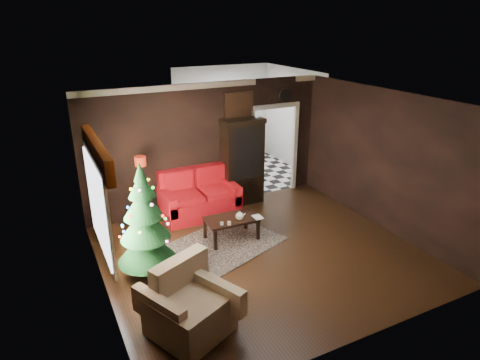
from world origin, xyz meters
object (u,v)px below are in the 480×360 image
wall_clock (285,95)px  curio_cabinet (242,164)px  floor_lamp (143,191)px  armchair (189,304)px  coffee_table (231,228)px  christmas_tree (144,221)px  teapot (240,216)px  kitchen_table (240,165)px  loveseat (200,194)px

wall_clock → curio_cabinet: bearing=-171.5°
floor_lamp → wall_clock: (3.58, 0.47, 1.55)m
curio_cabinet → armchair: size_ratio=1.89×
wall_clock → coffee_table: bearing=-142.7°
christmas_tree → teapot: 2.01m
armchair → coffee_table: 2.66m
teapot → kitchen_table: bearing=63.3°
coffee_table → wall_clock: bearing=37.3°
coffee_table → christmas_tree: bearing=-162.4°
coffee_table → wall_clock: wall_clock is taller
christmas_tree → kitchen_table: christmas_tree is taller
coffee_table → curio_cabinet: bearing=56.2°
curio_cabinet → teapot: size_ratio=10.68×
curio_cabinet → coffee_table: curio_cabinet is taller
christmas_tree → wall_clock: bearing=29.4°
christmas_tree → teapot: christmas_tree is taller
armchair → kitchen_table: armchair is taller
floor_lamp → kitchen_table: size_ratio=1.92×
curio_cabinet → wall_clock: size_ratio=5.94×
coffee_table → teapot: (0.11, -0.15, 0.30)m
floor_lamp → armchair: size_ratio=1.43×
floor_lamp → kitchen_table: (3.03, 1.72, -0.45)m
curio_cabinet → kitchen_table: bearing=65.6°
curio_cabinet → teapot: bearing=-118.6°
teapot → floor_lamp: bearing=137.6°
armchair → teapot: 2.61m
kitchen_table → teapot: bearing=-116.7°
loveseat → curio_cabinet: bearing=10.8°
loveseat → kitchen_table: loveseat is taller
loveseat → coffee_table: 1.32m
loveseat → curio_cabinet: curio_cabinet is taller
curio_cabinet → coffee_table: 1.94m
floor_lamp → kitchen_table: bearing=29.6°
loveseat → coffee_table: size_ratio=1.74×
curio_cabinet → coffee_table: (-1.01, -1.50, -0.72)m
christmas_tree → curio_cabinet: bearing=36.5°
coffee_table → teapot: 0.35m
teapot → kitchen_table: 3.45m
curio_cabinet → christmas_tree: size_ratio=1.04×
wall_clock → floor_lamp: bearing=-172.5°
christmas_tree → floor_lamp: bearing=76.9°
kitchen_table → floor_lamp: bearing=-150.4°
kitchen_table → christmas_tree: bearing=-134.6°
teapot → kitchen_table: kitchen_table is taller
floor_lamp → coffee_table: 1.93m
curio_cabinet → loveseat: bearing=-169.2°
wall_clock → kitchen_table: bearing=113.7°
teapot → christmas_tree: bearing=-167.5°
armchair → wall_clock: (3.83, 3.78, 1.92)m
floor_lamp → christmas_tree: 1.84m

